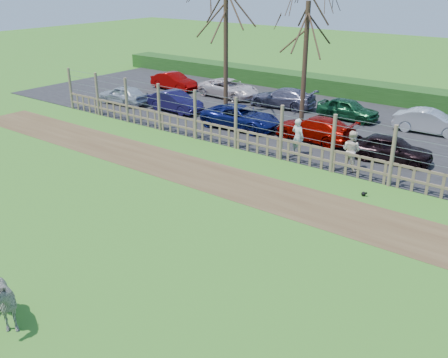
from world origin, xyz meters
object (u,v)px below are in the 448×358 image
Objects in this scene: car_2 at (241,117)px; car_4 at (391,148)px; car_9 at (283,98)px; car_11 at (430,122)px; car_8 at (229,88)px; visitor_a at (298,137)px; crow at (364,194)px; tree_left at (226,16)px; visitor_b at (351,150)px; car_7 at (174,81)px; tree_mid at (307,34)px; car_0 at (123,95)px; car_10 at (348,109)px; car_1 at (175,102)px; car_3 at (315,129)px.

car_2 is 1.23× the size of car_4.
car_11 is (8.89, 0.06, 0.00)m from car_9.
car_11 is at bearing -87.30° from car_8.
visitor_a is 4.95m from crow.
tree_left is 11.35m from visitor_b.
crow is 0.06× the size of car_7.
tree_mid is (4.50, 1.00, -0.75)m from tree_left.
car_7 and car_11 have the same top height.
tree_left is at bearing -19.52° from visitor_a.
car_4 reaches higher than crow.
car_0 is at bearing -165.59° from tree_mid.
car_10 is (12.87, 5.29, 0.00)m from car_0.
tree_left is 4.57× the size of visitor_a.
car_2 is 1.04× the size of car_9.
car_0 is 0.82× the size of car_2.
car_8 is at bearing 59.76° from car_4.
car_0 is 0.97× the size of car_1.
visitor_a is 0.42× the size of car_9.
car_0 is 1.00× the size of car_10.
visitor_a is 13.70m from car_0.
car_8 is (-12.08, 7.58, -0.26)m from visitor_b.
car_7 is at bearing 99.47° from car_8.
car_4 is at bearing 97.39° from crow.
car_2 is (-7.28, 2.20, -0.26)m from visitor_b.
car_3 is at bearing -115.27° from car_8.
crow is 0.06× the size of car_9.
car_7 reaches higher than crow.
car_11 is at bearing 104.93° from car_0.
car_7 is 0.88× the size of car_9.
visitor_a is at bearing 150.60° from crow.
car_1 is at bearing -85.37° from car_3.
car_2 is 5.27m from car_9.
crow is at bearing -106.38° from car_1.
visitor_a is 8.81m from car_9.
car_2 is at bearing 117.49° from car_11.
car_0 is at bearing -164.34° from tree_left.
tree_left is at bearing 151.53° from crow.
car_2 is 1.19× the size of car_11.
car_9 reaches higher than crow.
car_7 is at bearing -15.34° from visitor_b.
car_4 is (6.06, -2.83, -4.23)m from tree_mid.
car_7 is (-11.55, 2.18, -4.23)m from tree_mid.
car_11 is at bearing 92.77° from crow.
car_2 is (9.02, 0.19, 0.00)m from car_0.
car_0 and car_1 have the same top height.
crow is 0.05× the size of car_2.
car_0 is at bearing -63.75° from car_9.
car_3 is 1.17× the size of car_10.
car_0 is (-16.30, 2.00, -0.26)m from visitor_b.
visitor_a is 4.13m from car_4.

